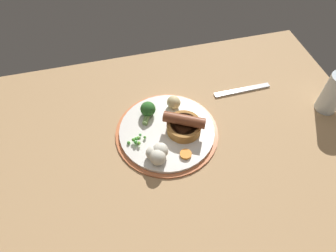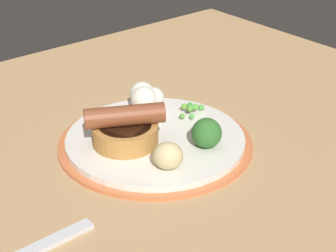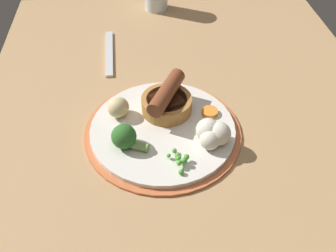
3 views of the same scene
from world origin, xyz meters
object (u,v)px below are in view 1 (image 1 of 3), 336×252
object	(u,v)px
pea_pile	(137,140)
fork	(242,90)
cauliflower_floret	(158,154)
broccoli_floret_near	(148,110)
drinking_glass	(334,93)
carrot_slice_1	(186,154)
potato_chunk_0	(174,102)
sausage_pudding	(184,125)
dinner_plate	(167,132)

from	to	relation	value
pea_pile	fork	bearing A→B (deg)	-161.33
cauliflower_floret	pea_pile	bearing A→B (deg)	-55.50
pea_pile	cauliflower_floret	distance (cm)	7.50
broccoli_floret_near	drinking_glass	distance (cm)	52.16
cauliflower_floret	carrot_slice_1	bearing A→B (deg)	172.43
pea_pile	potato_chunk_0	size ratio (longest dim) A/B	1.31
broccoli_floret_near	potato_chunk_0	xyz separation A→B (cm)	(-7.81, -1.09, -0.17)
sausage_pudding	potato_chunk_0	distance (cm)	8.89
broccoli_floret_near	cauliflower_floret	distance (cm)	14.69
drinking_glass	sausage_pudding	bearing A→B (deg)	-1.91
sausage_pudding	cauliflower_floret	world-z (taller)	sausage_pudding
pea_pile	drinking_glass	distance (cm)	56.23
pea_pile	carrot_slice_1	distance (cm)	13.39
dinner_plate	sausage_pudding	size ratio (longest dim) A/B	2.52
dinner_plate	sausage_pudding	world-z (taller)	sausage_pudding
sausage_pudding	potato_chunk_0	xyz separation A→B (cm)	(0.46, -8.87, -0.40)
broccoli_floret_near	fork	xyz separation A→B (cm)	(-30.33, -3.32, -3.12)
sausage_pudding	pea_pile	bearing A→B (deg)	-148.62
carrot_slice_1	drinking_glass	world-z (taller)	drinking_glass
pea_pile	broccoli_floret_near	distance (cm)	9.87
dinner_plate	carrot_slice_1	world-z (taller)	carrot_slice_1
broccoli_floret_near	drinking_glass	size ratio (longest dim) A/B	0.51
dinner_plate	cauliflower_floret	distance (cm)	9.62
cauliflower_floret	potato_chunk_0	size ratio (longest dim) A/B	1.44
cauliflower_floret	drinking_glass	distance (cm)	52.25
carrot_slice_1	potato_chunk_0	bearing A→B (deg)	-94.38
dinner_plate	cauliflower_floret	size ratio (longest dim) A/B	4.85
pea_pile	broccoli_floret_near	world-z (taller)	broccoli_floret_near
fork	drinking_glass	bearing A→B (deg)	148.42
fork	potato_chunk_0	bearing A→B (deg)	4.97
broccoli_floret_near	carrot_slice_1	xyz separation A→B (cm)	(-6.52, 15.63, -1.64)
pea_pile	potato_chunk_0	bearing A→B (deg)	-142.63
sausage_pudding	fork	bearing A→B (deg)	54.69
sausage_pudding	broccoli_floret_near	distance (cm)	11.35
sausage_pudding	pea_pile	world-z (taller)	sausage_pudding
broccoli_floret_near	carrot_slice_1	size ratio (longest dim) A/B	2.09
broccoli_floret_near	cauliflower_floret	size ratio (longest dim) A/B	1.08
potato_chunk_0	carrot_slice_1	xyz separation A→B (cm)	(1.28, 16.72, -1.47)
carrot_slice_1	cauliflower_floret	bearing A→B (deg)	-7.57
cauliflower_floret	drinking_glass	bearing A→B (deg)	-173.98
potato_chunk_0	carrot_slice_1	world-z (taller)	potato_chunk_0
dinner_plate	potato_chunk_0	size ratio (longest dim) A/B	7.00
dinner_plate	drinking_glass	bearing A→B (deg)	176.88
pea_pile	carrot_slice_1	size ratio (longest dim) A/B	1.75
sausage_pudding	fork	size ratio (longest dim) A/B	0.62
sausage_pudding	carrot_slice_1	world-z (taller)	sausage_pudding
broccoli_floret_near	cauliflower_floret	world-z (taller)	same
pea_pile	cauliflower_floret	bearing A→B (deg)	124.50
drinking_glass	broccoli_floret_near	bearing A→B (deg)	-10.18
cauliflower_floret	potato_chunk_0	bearing A→B (deg)	-118.10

